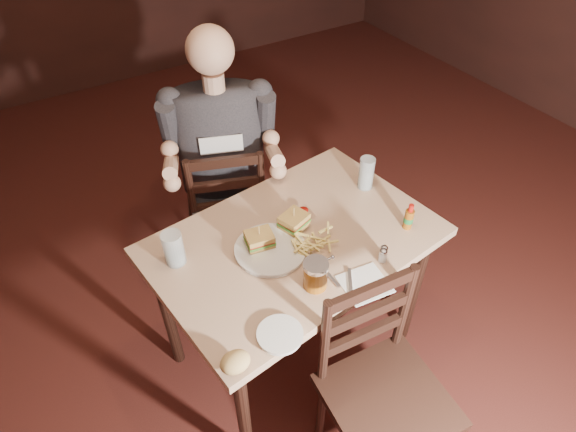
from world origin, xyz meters
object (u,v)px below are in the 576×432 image
glass_right (366,173)px  hot_sauce (409,216)px  chair_near (388,401)px  syrup_dispenser (316,275)px  glass_left (174,248)px  main_table (294,254)px  chair_far (227,205)px  diner (219,132)px  side_plate (280,335)px  dinner_plate (271,250)px

glass_right → hot_sauce: bearing=-93.2°
chair_near → syrup_dispenser: size_ratio=7.76×
glass_left → glass_right: bearing=-1.0°
main_table → hot_sauce: size_ratio=9.99×
chair_far → glass_right: glass_right is taller
chair_near → diner: size_ratio=0.96×
chair_near → hot_sauce: bearing=51.7°
side_plate → dinner_plate: bearing=64.6°
chair_far → dinner_plate: chair_far is taller
side_plate → glass_left: bearing=108.6°
main_table → syrup_dispenser: syrup_dispenser is taller
glass_right → side_plate: size_ratio=1.01×
main_table → hot_sauce: hot_sauce is taller
dinner_plate → diner: bearing=80.7°
glass_left → hot_sauce: glass_left is taller
chair_near → dinner_plate: chair_near is taller
hot_sauce → dinner_plate: bearing=162.5°
chair_far → glass_left: (-0.45, -0.55, 0.40)m
main_table → chair_near: size_ratio=1.32×
chair_near → hot_sauce: chair_near is taller
glass_right → syrup_dispenser: size_ratio=1.30×
chair_far → chair_near: (0.01, -1.29, 0.01)m
dinner_plate → hot_sauce: bearing=-17.5°
chair_near → dinner_plate: 0.70m
diner → chair_far: bearing=90.0°
chair_near → diner: (-0.03, 1.25, 0.47)m
dinner_plate → glass_right: size_ratio=1.79×
main_table → glass_right: glass_right is taller
glass_left → hot_sauce: (0.87, -0.31, -0.01)m
chair_near → side_plate: size_ratio=6.05×
dinner_plate → hot_sauce: 0.57m
syrup_dispenser → side_plate: syrup_dispenser is taller
main_table → chair_far: size_ratio=1.36×
dinner_plate → side_plate: size_ratio=1.81×
hot_sauce → chair_near: bearing=-133.4°
diner → syrup_dispenser: (-0.05, -0.87, -0.10)m
main_table → diner: (-0.01, 0.63, 0.25)m
chair_far → glass_right: bearing=148.1°
chair_far → hot_sauce: size_ratio=7.35×
chair_far → dinner_plate: 0.78m
hot_sauce → diner: bearing=118.1°
dinner_plate → glass_right: (0.56, 0.13, 0.07)m
dinner_plate → chair_far: bearing=79.9°
glass_right → syrup_dispenser: glass_right is taller
diner → syrup_dispenser: diner is taller
main_table → diner: diner is taller
chair_far → diner: bearing=90.0°
dinner_plate → glass_left: (-0.33, 0.14, 0.06)m
chair_near → diner: diner is taller
main_table → diner: 0.68m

